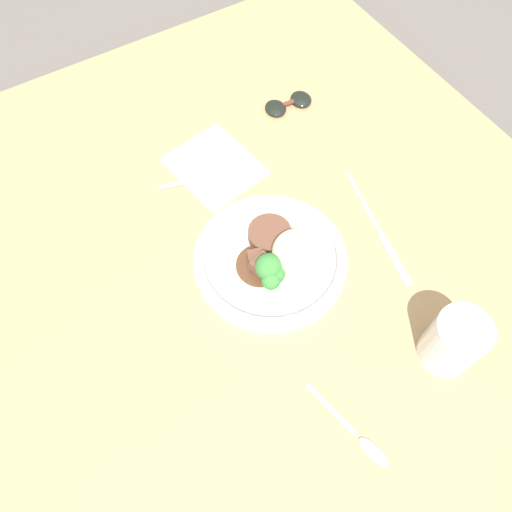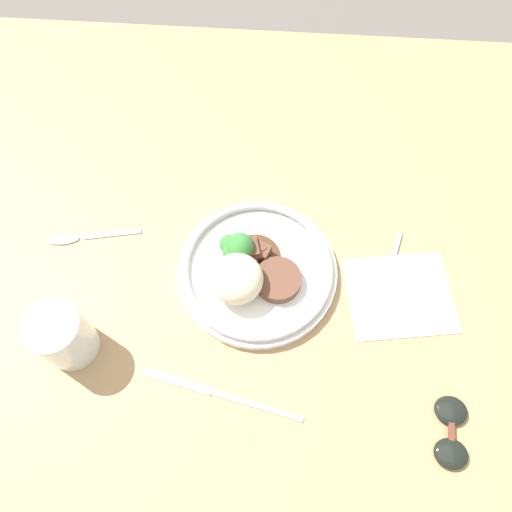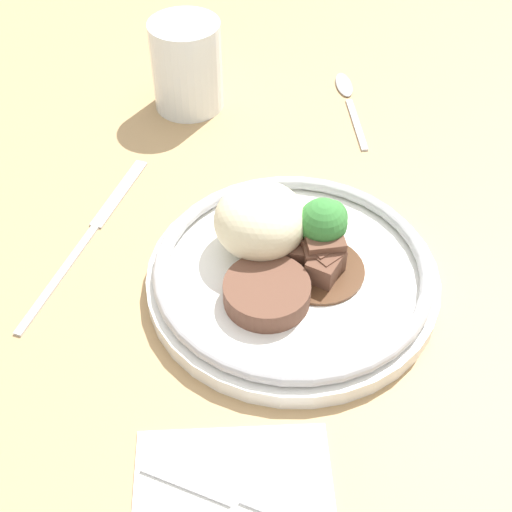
{
  "view_description": "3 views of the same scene",
  "coord_description": "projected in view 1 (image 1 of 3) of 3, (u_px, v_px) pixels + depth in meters",
  "views": [
    {
      "loc": [
        0.29,
        -0.22,
        0.73
      ],
      "look_at": [
        -0.03,
        -0.02,
        0.07
      ],
      "focal_mm": 35.0,
      "sensor_mm": 36.0,
      "label": 1
    },
    {
      "loc": [
        -0.05,
        0.32,
        0.75
      ],
      "look_at": [
        -0.02,
        -0.0,
        0.08
      ],
      "focal_mm": 35.0,
      "sensor_mm": 36.0,
      "label": 2
    },
    {
      "loc": [
        -0.43,
        -0.01,
        0.48
      ],
      "look_at": [
        -0.04,
        0.04,
        0.08
      ],
      "focal_mm": 50.0,
      "sensor_mm": 36.0,
      "label": 3
    }
  ],
  "objects": [
    {
      "name": "ground_plane",
      "position": [
        275.0,
        286.0,
        0.82
      ],
      "size": [
        8.0,
        8.0,
        0.0
      ],
      "primitive_type": "plane",
      "color": "#5B5651"
    },
    {
      "name": "dining_table",
      "position": [
        276.0,
        282.0,
        0.8
      ],
      "size": [
        1.27,
        1.07,
        0.03
      ],
      "color": "tan",
      "rests_on": "ground"
    },
    {
      "name": "napkin",
      "position": [
        215.0,
        166.0,
        0.9
      ],
      "size": [
        0.18,
        0.16,
        0.0
      ],
      "color": "white",
      "rests_on": "dining_table"
    },
    {
      "name": "plate",
      "position": [
        274.0,
        258.0,
        0.78
      ],
      "size": [
        0.24,
        0.24,
        0.08
      ],
      "color": "white",
      "rests_on": "dining_table"
    },
    {
      "name": "juice_glass",
      "position": [
        453.0,
        343.0,
        0.69
      ],
      "size": [
        0.08,
        0.08,
        0.1
      ],
      "color": "#F4AD19",
      "rests_on": "dining_table"
    },
    {
      "name": "fork",
      "position": [
        220.0,
        175.0,
        0.89
      ],
      "size": [
        0.06,
        0.18,
        0.0
      ],
      "rotation": [
        0.0,
        0.0,
        1.29
      ],
      "color": "#B7B7BC",
      "rests_on": "napkin"
    },
    {
      "name": "knife",
      "position": [
        379.0,
        231.0,
        0.83
      ],
      "size": [
        0.23,
        0.06,
        0.0
      ],
      "rotation": [
        0.0,
        0.0,
        -0.22
      ],
      "color": "#B7B7BC",
      "rests_on": "dining_table"
    },
    {
      "name": "spoon",
      "position": [
        363.0,
        441.0,
        0.66
      ],
      "size": [
        0.15,
        0.04,
        0.01
      ],
      "rotation": [
        0.0,
        0.0,
        0.2
      ],
      "color": "#B7B7BC",
      "rests_on": "dining_table"
    },
    {
      "name": "sunglasses",
      "position": [
        288.0,
        104.0,
        0.97
      ],
      "size": [
        0.05,
        0.1,
        0.01
      ],
      "rotation": [
        0.0,
        0.0,
        -0.1
      ],
      "color": "black",
      "rests_on": "dining_table"
    }
  ]
}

